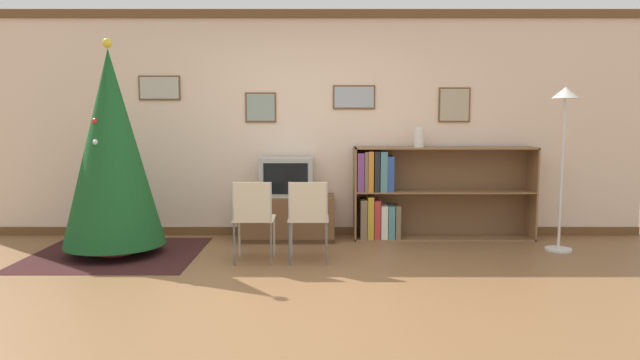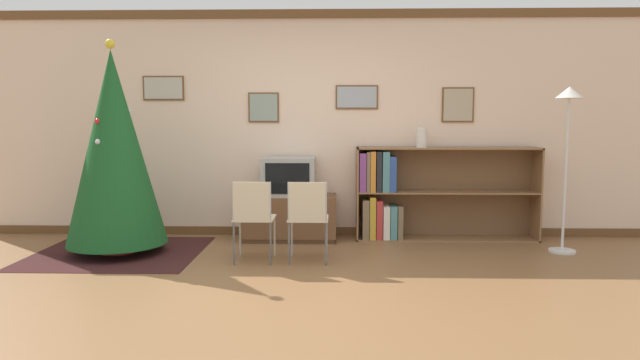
{
  "view_description": "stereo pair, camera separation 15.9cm",
  "coord_description": "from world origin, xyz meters",
  "px_view_note": "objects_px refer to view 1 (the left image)",
  "views": [
    {
      "loc": [
        0.2,
        -4.74,
        1.45
      ],
      "look_at": [
        0.19,
        1.18,
        0.79
      ],
      "focal_mm": 32.0,
      "sensor_mm": 36.0,
      "label": 1
    },
    {
      "loc": [
        0.36,
        -4.73,
        1.45
      ],
      "look_at": [
        0.19,
        1.18,
        0.79
      ],
      "focal_mm": 32.0,
      "sensor_mm": 36.0,
      "label": 2
    }
  ],
  "objects_px": {
    "tv_console": "(288,218)",
    "vase": "(420,137)",
    "television": "(287,176)",
    "folding_chair_right": "(309,216)",
    "christmas_tree": "(112,149)",
    "folding_chair_left": "(254,216)",
    "bookshelf": "(409,195)",
    "standing_lamp": "(565,126)"
  },
  "relations": [
    {
      "from": "standing_lamp",
      "to": "christmas_tree",
      "type": "bearing_deg",
      "value": -177.92
    },
    {
      "from": "folding_chair_left",
      "to": "standing_lamp",
      "type": "xyz_separation_m",
      "value": [
        3.25,
        0.53,
        0.88
      ]
    },
    {
      "from": "television",
      "to": "folding_chair_right",
      "type": "distance_m",
      "value": 1.13
    },
    {
      "from": "folding_chair_right",
      "to": "bookshelf",
      "type": "xyz_separation_m",
      "value": [
        1.17,
        1.15,
        0.05
      ]
    },
    {
      "from": "television",
      "to": "standing_lamp",
      "type": "distance_m",
      "value": 3.08
    },
    {
      "from": "tv_console",
      "to": "television",
      "type": "relative_size",
      "value": 1.81
    },
    {
      "from": "folding_chair_right",
      "to": "christmas_tree",
      "type": "bearing_deg",
      "value": 170.15
    },
    {
      "from": "christmas_tree",
      "to": "tv_console",
      "type": "bearing_deg",
      "value": 21.87
    },
    {
      "from": "christmas_tree",
      "to": "vase",
      "type": "bearing_deg",
      "value": 13.14
    },
    {
      "from": "bookshelf",
      "to": "standing_lamp",
      "type": "relative_size",
      "value": 1.21
    },
    {
      "from": "christmas_tree",
      "to": "folding_chair_right",
      "type": "bearing_deg",
      "value": -9.85
    },
    {
      "from": "christmas_tree",
      "to": "bookshelf",
      "type": "height_order",
      "value": "christmas_tree"
    },
    {
      "from": "tv_console",
      "to": "standing_lamp",
      "type": "relative_size",
      "value": 0.63
    },
    {
      "from": "christmas_tree",
      "to": "tv_console",
      "type": "height_order",
      "value": "christmas_tree"
    },
    {
      "from": "folding_chair_left",
      "to": "standing_lamp",
      "type": "height_order",
      "value": "standing_lamp"
    },
    {
      "from": "folding_chair_left",
      "to": "vase",
      "type": "xyz_separation_m",
      "value": [
        1.81,
        1.13,
        0.73
      ]
    },
    {
      "from": "tv_console",
      "to": "folding_chair_left",
      "type": "distance_m",
      "value": 1.12
    },
    {
      "from": "tv_console",
      "to": "vase",
      "type": "bearing_deg",
      "value": 2.32
    },
    {
      "from": "christmas_tree",
      "to": "bookshelf",
      "type": "bearing_deg",
      "value": 13.93
    },
    {
      "from": "television",
      "to": "folding_chair_left",
      "type": "bearing_deg",
      "value": -104.27
    },
    {
      "from": "tv_console",
      "to": "vase",
      "type": "relative_size",
      "value": 4.76
    },
    {
      "from": "tv_console",
      "to": "standing_lamp",
      "type": "height_order",
      "value": "standing_lamp"
    },
    {
      "from": "christmas_tree",
      "to": "folding_chair_right",
      "type": "distance_m",
      "value": 2.17
    },
    {
      "from": "bookshelf",
      "to": "vase",
      "type": "distance_m",
      "value": 0.69
    },
    {
      "from": "vase",
      "to": "christmas_tree",
      "type": "bearing_deg",
      "value": -166.86
    },
    {
      "from": "christmas_tree",
      "to": "television",
      "type": "distance_m",
      "value": 1.94
    },
    {
      "from": "bookshelf",
      "to": "television",
      "type": "bearing_deg",
      "value": -176.54
    },
    {
      "from": "folding_chair_right",
      "to": "folding_chair_left",
      "type": "bearing_deg",
      "value": 180.0
    },
    {
      "from": "tv_console",
      "to": "vase",
      "type": "xyz_separation_m",
      "value": [
        1.54,
        0.06,
        0.94
      ]
    },
    {
      "from": "folding_chair_right",
      "to": "bookshelf",
      "type": "height_order",
      "value": "bookshelf"
    },
    {
      "from": "folding_chair_right",
      "to": "standing_lamp",
      "type": "relative_size",
      "value": 0.47
    },
    {
      "from": "folding_chair_right",
      "to": "vase",
      "type": "relative_size",
      "value": 3.55
    },
    {
      "from": "folding_chair_left",
      "to": "vase",
      "type": "bearing_deg",
      "value": 31.9
    },
    {
      "from": "christmas_tree",
      "to": "television",
      "type": "height_order",
      "value": "christmas_tree"
    },
    {
      "from": "folding_chair_right",
      "to": "television",
      "type": "bearing_deg",
      "value": 104.27
    },
    {
      "from": "tv_console",
      "to": "folding_chair_right",
      "type": "xyz_separation_m",
      "value": [
        0.27,
        -1.07,
        0.21
      ]
    },
    {
      "from": "television",
      "to": "bookshelf",
      "type": "xyz_separation_m",
      "value": [
        1.44,
        0.09,
        -0.23
      ]
    },
    {
      "from": "television",
      "to": "folding_chair_right",
      "type": "relative_size",
      "value": 0.74
    },
    {
      "from": "bookshelf",
      "to": "folding_chair_left",
      "type": "bearing_deg",
      "value": -146.02
    },
    {
      "from": "christmas_tree",
      "to": "vase",
      "type": "height_order",
      "value": "christmas_tree"
    },
    {
      "from": "christmas_tree",
      "to": "folding_chair_left",
      "type": "distance_m",
      "value": 1.67
    },
    {
      "from": "folding_chair_left",
      "to": "vase",
      "type": "relative_size",
      "value": 3.55
    }
  ]
}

